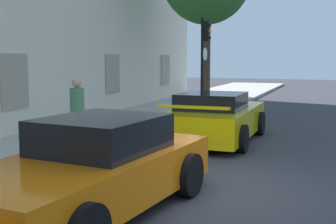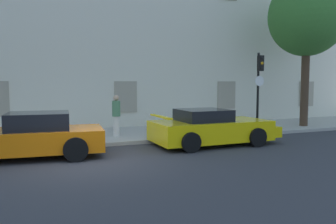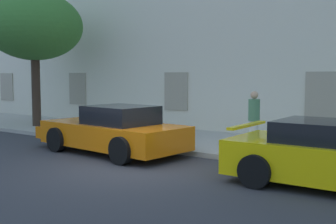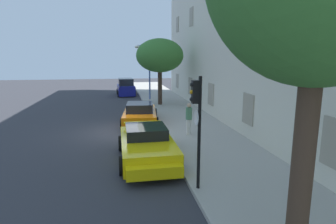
% 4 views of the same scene
% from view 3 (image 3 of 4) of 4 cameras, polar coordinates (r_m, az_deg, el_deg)
% --- Properties ---
extents(ground_plane, '(80.00, 80.00, 0.00)m').
position_cam_3_polar(ground_plane, '(10.50, -5.13, -7.34)').
color(ground_plane, '#333338').
extents(sidewalk, '(60.00, 4.11, 0.14)m').
position_cam_3_polar(sidewalk, '(13.78, 6.04, -4.11)').
color(sidewalk, '#A8A399').
rests_on(sidewalk, ground).
extents(sportscar_red_lead, '(5.04, 2.49, 1.37)m').
position_cam_3_polar(sportscar_red_lead, '(12.42, -7.84, -2.57)').
color(sportscar_red_lead, orange).
rests_on(sportscar_red_lead, ground).
extents(tree_near_kerb, '(3.92, 3.92, 5.48)m').
position_cam_3_polar(tree_near_kerb, '(18.50, -17.49, 10.85)').
color(tree_near_kerb, '#38281E').
rests_on(tree_near_kerb, sidewalk).
extents(pedestrian_admiring, '(0.43, 0.43, 1.65)m').
position_cam_3_polar(pedestrian_admiring, '(12.32, 11.45, -0.94)').
color(pedestrian_admiring, silver).
rests_on(pedestrian_admiring, sidewalk).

